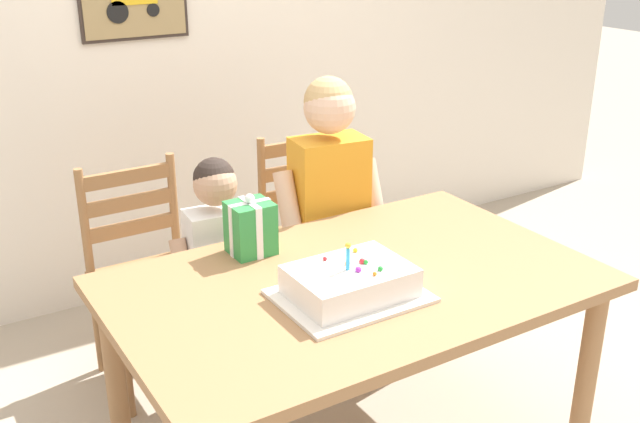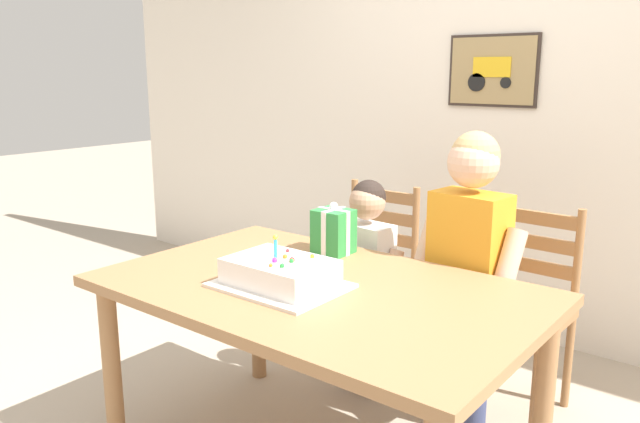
# 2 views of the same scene
# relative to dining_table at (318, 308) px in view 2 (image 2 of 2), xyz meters

# --- Properties ---
(back_wall) EXTENTS (6.40, 0.11, 2.60)m
(back_wall) POSITION_rel_dining_table_xyz_m (-0.00, 1.73, 0.64)
(back_wall) COLOR silver
(back_wall) RESTS_ON ground
(dining_table) EXTENTS (1.56, 0.98, 0.75)m
(dining_table) POSITION_rel_dining_table_xyz_m (0.00, 0.00, 0.00)
(dining_table) COLOR #9E7047
(dining_table) RESTS_ON ground
(birthday_cake) EXTENTS (0.44, 0.34, 0.19)m
(birthday_cake) POSITION_rel_dining_table_xyz_m (-0.09, -0.10, 0.14)
(birthday_cake) COLOR white
(birthday_cake) RESTS_ON dining_table
(gift_box_red_large) EXTENTS (0.15, 0.14, 0.22)m
(gift_box_red_large) POSITION_rel_dining_table_xyz_m (-0.20, 0.35, 0.18)
(gift_box_red_large) COLOR #2D8E42
(gift_box_red_large) RESTS_ON dining_table
(chair_left) EXTENTS (0.42, 0.42, 0.92)m
(chair_left) POSITION_rel_dining_table_xyz_m (-0.40, 0.92, -0.19)
(chair_left) COLOR #996B42
(chair_left) RESTS_ON ground
(chair_right) EXTENTS (0.43, 0.43, 0.92)m
(chair_right) POSITION_rel_dining_table_xyz_m (0.40, 0.92, -0.19)
(chair_right) COLOR #996B42
(chair_right) RESTS_ON ground
(child_older) EXTENTS (0.48, 0.28, 1.27)m
(child_older) POSITION_rel_dining_table_xyz_m (0.29, 0.62, 0.11)
(child_older) COLOR #38426B
(child_older) RESTS_ON ground
(child_younger) EXTENTS (0.38, 0.22, 1.02)m
(child_younger) POSITION_rel_dining_table_xyz_m (-0.21, 0.62, -0.04)
(child_younger) COLOR #38426B
(child_younger) RESTS_ON ground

